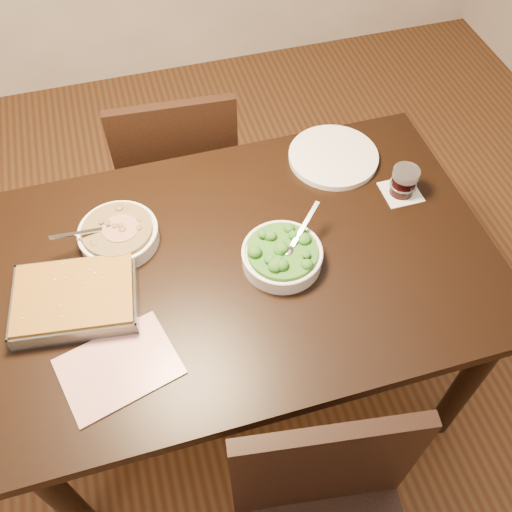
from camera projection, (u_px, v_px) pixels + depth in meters
ground at (246, 376)px, 2.17m from camera, size 4.00×4.00×0.00m
table at (242, 280)px, 1.65m from camera, size 1.40×0.90×0.75m
magazine_a at (119, 367)px, 1.38m from camera, size 0.31×0.26×0.01m
coaster at (401, 192)px, 1.72m from camera, size 0.11×0.11×0.00m
stew_bowl at (118, 234)px, 1.59m from camera, size 0.25×0.22×0.09m
broccoli_bowl at (282, 255)px, 1.54m from camera, size 0.22×0.22×0.09m
baking_dish at (75, 298)px, 1.46m from camera, size 0.34×0.27×0.06m
wine_tumbler at (404, 181)px, 1.68m from camera, size 0.08×0.08×0.09m
dinner_plate at (333, 157)px, 1.80m from camera, size 0.28×0.28×0.02m
chair_far at (178, 171)px, 2.13m from camera, size 0.45×0.45×0.89m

